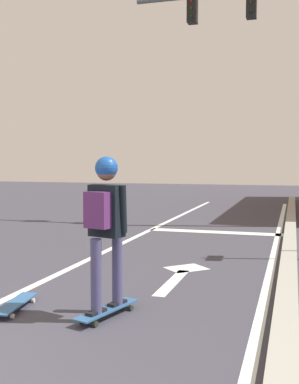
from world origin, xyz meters
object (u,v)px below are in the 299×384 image
object	(u,v)px
skater	(106,215)
spare_skateboard	(15,304)
skateboard	(107,310)
traffic_signal_mast	(267,51)

from	to	relation	value
skater	spare_skateboard	xyz separation A→B (m)	(-1.03, -0.05, -0.99)
skateboard	traffic_signal_mast	distance (m)	8.76
skater	traffic_signal_mast	distance (m)	8.35
skater	traffic_signal_mast	world-z (taller)	traffic_signal_mast
skateboard	spare_skateboard	xyz separation A→B (m)	(-1.03, -0.07, -0.01)
spare_skateboard	skateboard	bearing A→B (deg)	3.88
traffic_signal_mast	spare_skateboard	bearing A→B (deg)	-105.61
skater	spare_skateboard	bearing A→B (deg)	-177.10
spare_skateboard	traffic_signal_mast	xyz separation A→B (m)	(2.15, 7.68, 4.20)
skateboard	spare_skateboard	size ratio (longest dim) A/B	1.08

